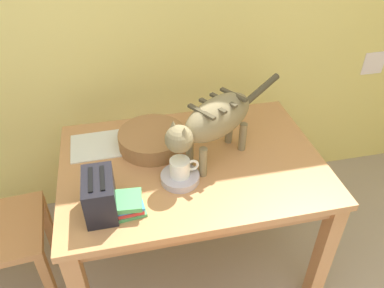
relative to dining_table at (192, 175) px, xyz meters
name	(u,v)px	position (x,y,z in m)	size (l,w,h in m)	color
wall_rear	(144,5)	(-0.11, 0.67, 0.62)	(5.01, 0.11, 2.50)	#EFD976
dining_table	(192,175)	(0.00, 0.00, 0.00)	(1.22, 0.85, 0.72)	#BC7F4D
cat	(214,120)	(0.10, -0.01, 0.31)	(0.63, 0.42, 0.32)	#80714F
saucer_bowl	(180,178)	(-0.08, -0.12, 0.11)	(0.17, 0.17, 0.03)	#B3AAB6
coffee_mug	(181,168)	(-0.08, -0.12, 0.16)	(0.13, 0.09, 0.08)	white
magazine	(102,145)	(-0.41, 0.21, 0.09)	(0.30, 0.23, 0.01)	silver
book_stack	(123,205)	(-0.34, -0.25, 0.12)	(0.18, 0.14, 0.06)	#459C5A
wicker_basket	(152,139)	(-0.16, 0.16, 0.13)	(0.33, 0.33, 0.08)	#9E6B3E
toaster	(100,195)	(-0.42, -0.23, 0.18)	(0.12, 0.20, 0.18)	black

